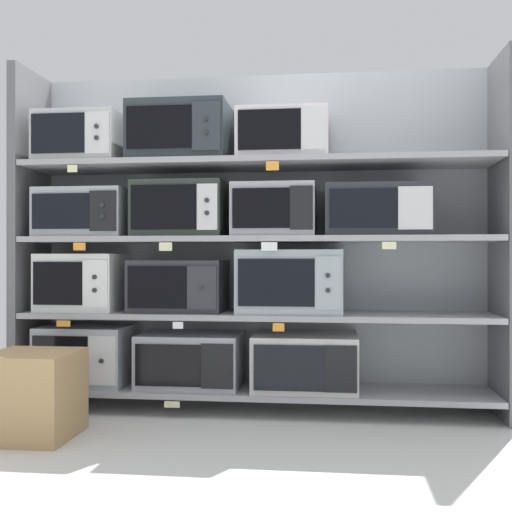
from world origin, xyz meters
The scene contains 33 objects.
ground centered at (0.00, -1.00, -0.01)m, with size 6.52×6.00×0.02m, color silver.
back_panel centered at (0.00, 0.24, 0.94)m, with size 2.72×0.04×1.89m, color #9EA3A8.
upright_left centered at (-1.29, 0.00, 0.94)m, with size 0.05×0.44×1.89m, color #5B5B5E.
upright_right centered at (1.29, 0.00, 0.94)m, with size 0.05×0.44×1.89m, color #5B5B5E.
shelf_0 centered at (0.00, 0.00, 0.11)m, with size 2.52×0.44×0.03m, color #99999E.
microwave_0 centered at (-0.96, 0.00, 0.29)m, with size 0.49×0.39×0.32m.
microwave_1 centered at (-0.36, 0.00, 0.27)m, with size 0.55×0.39×0.29m.
microwave_2 centered at (0.27, 0.00, 0.27)m, with size 0.55×0.43×0.30m.
price_tag_0 centered at (-0.91, -0.22, 0.07)m, with size 0.06×0.00×0.04m, color white.
price_tag_1 centered at (-0.41, -0.22, 0.07)m, with size 0.08×0.00×0.03m, color beige.
shelf_1 centered at (0.00, 0.00, 0.52)m, with size 2.52×0.44×0.03m, color #99999E.
microwave_3 centered at (-0.98, 0.00, 0.69)m, with size 0.44×0.37×0.32m.
microwave_4 centered at (-0.43, 0.00, 0.68)m, with size 0.50×0.37×0.28m.
microwave_5 centered at (0.19, 0.00, 0.71)m, with size 0.56×0.41×0.34m.
price_tag_2 centered at (-1.00, -0.22, 0.49)m, with size 0.08×0.00×0.03m, color orange.
price_tag_3 centered at (-0.38, -0.22, 0.48)m, with size 0.05×0.00×0.04m, color white.
price_tag_4 centered at (0.14, -0.22, 0.48)m, with size 0.06×0.00×0.04m, color orange.
shelf_2 centered at (0.00, 0.00, 0.93)m, with size 2.52×0.44×0.03m, color #99999E.
microwave_6 centered at (-0.95, 0.00, 1.08)m, with size 0.49×0.40×0.27m.
microwave_7 centered at (-0.41, 0.00, 1.10)m, with size 0.49×0.40×0.30m.
microwave_8 centered at (0.10, 0.00, 1.09)m, with size 0.44×0.41×0.28m.
microwave_9 centered at (0.65, 0.00, 1.08)m, with size 0.54×0.38×0.27m.
price_tag_5 centered at (-0.91, -0.22, 0.89)m, with size 0.07×0.00×0.04m, color orange.
price_tag_6 centered at (-0.44, -0.22, 0.89)m, with size 0.07×0.00×0.04m, color beige.
price_tag_7 centered at (0.09, -0.22, 0.89)m, with size 0.08×0.00×0.04m, color white.
price_tag_8 centered at (0.69, -0.22, 0.89)m, with size 0.07×0.00×0.04m, color beige.
shelf_3 centered at (0.00, 0.00, 1.34)m, with size 2.52×0.44×0.03m, color #99999E.
microwave_10 centered at (-0.97, 0.00, 1.49)m, with size 0.46×0.42×0.27m.
microwave_11 centered at (-0.42, 0.00, 1.51)m, with size 0.53×0.40×0.32m.
microwave_12 centered at (0.15, 0.00, 1.49)m, with size 0.48×0.40×0.26m.
price_tag_9 centered at (-0.95, -0.22, 1.30)m, with size 0.05×0.00×0.04m, color beige.
price_tag_10 centered at (0.11, -0.22, 1.30)m, with size 0.07×0.00×0.05m, color orange.
shipping_carton centered at (-0.97, -0.62, 0.20)m, with size 0.39×0.39×0.40m, color tan.
Camera 1 is at (0.41, -3.42, 0.84)m, focal length 44.51 mm.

